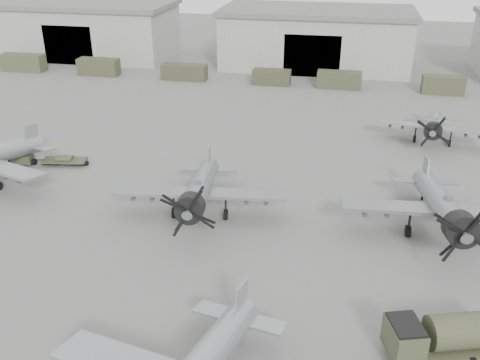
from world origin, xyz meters
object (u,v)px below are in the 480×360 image
Objects in this scene: aircraft_mid_2 at (444,207)px; tug_trailer at (38,159)px; aircraft_mid_1 at (199,191)px; aircraft_far_1 at (434,125)px; fuel_tanker at (452,335)px.

aircraft_mid_2 is 1.99× the size of tug_trailer.
aircraft_mid_1 is 0.94× the size of aircraft_mid_2.
aircraft_mid_2 reaches higher than aircraft_far_1.
aircraft_far_1 reaches higher than tug_trailer.
fuel_tanker is at bearing -41.81° from aircraft_mid_1.
aircraft_far_1 is (19.06, 19.30, -0.34)m from aircraft_mid_1.
fuel_tanker is at bearing -99.91° from aircraft_mid_2.
aircraft_mid_2 is at bearing -5.05° from aircraft_mid_1.
aircraft_mid_2 is 1.24× the size of aircraft_far_1.
aircraft_far_1 is at bearing 79.87° from aircraft_mid_2.
fuel_tanker is 1.01× the size of tug_trailer.
fuel_tanker is (16.35, -11.34, -0.88)m from aircraft_mid_1.
aircraft_mid_2 reaches higher than aircraft_mid_1.
aircraft_mid_1 is at bearing -30.61° from tug_trailer.
aircraft_far_1 is at bearing 9.73° from tug_trailer.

